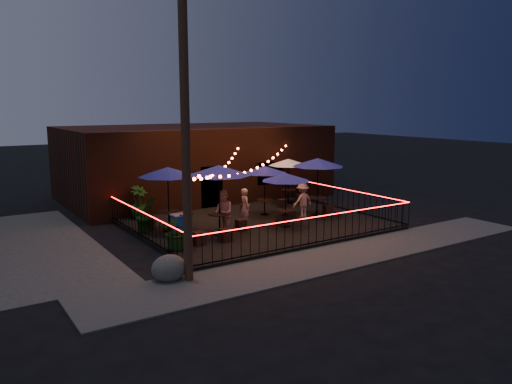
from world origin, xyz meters
TOP-DOWN VIEW (x-y plane):
  - ground at (0.00, 0.00)m, footprint 110.00×110.00m
  - patio at (0.00, 2.00)m, footprint 10.00×8.00m
  - sidewalk at (0.00, -3.25)m, footprint 18.00×2.50m
  - brick_building at (1.00, 9.99)m, footprint 14.00×8.00m
  - utility_pole at (-5.40, -2.60)m, footprint 0.26×0.26m
  - fence_front at (0.00, -2.00)m, footprint 10.00×0.04m
  - fence_left at (-5.00, 2.00)m, footprint 0.04×8.00m
  - fence_right at (5.00, 2.00)m, footprint 0.04×8.00m
  - festoon_lights at (-1.01, 1.70)m, footprint 10.02×8.72m
  - cafe_table_0 at (-2.27, 1.15)m, footprint 2.86×2.86m
  - cafe_table_1 at (-3.68, 2.81)m, footprint 2.97×2.97m
  - cafe_table_2 at (0.67, 0.82)m, footprint 2.51×2.51m
  - cafe_table_3 at (1.23, 3.18)m, footprint 2.60×2.60m
  - cafe_table_4 at (3.20, 1.79)m, footprint 3.16×3.16m
  - cafe_table_5 at (3.80, 4.80)m, footprint 2.68×2.68m
  - bistro_chair_0 at (-3.64, 0.26)m, footprint 0.45×0.45m
  - bistro_chair_1 at (-2.57, 0.18)m, footprint 0.48×0.48m
  - bistro_chair_2 at (-4.31, 3.49)m, footprint 0.39×0.39m
  - bistro_chair_3 at (-3.00, 3.69)m, footprint 0.41×0.41m
  - bistro_chair_4 at (-1.21, 1.29)m, footprint 0.40×0.40m
  - bistro_chair_5 at (0.62, 0.95)m, footprint 0.47×0.47m
  - bistro_chair_6 at (-0.43, 4.13)m, footprint 0.43×0.43m
  - bistro_chair_7 at (0.69, 4.08)m, footprint 0.45×0.45m
  - bistro_chair_8 at (1.61, 1.68)m, footprint 0.47×0.47m
  - bistro_chair_9 at (3.62, 1.49)m, footprint 0.47×0.47m
  - bistro_chair_10 at (2.88, 4.06)m, footprint 0.36×0.36m
  - bistro_chair_11 at (4.30, 4.45)m, footprint 0.41×0.41m
  - patron_a at (-0.74, 1.71)m, footprint 0.48×0.64m
  - patron_b at (-2.07, 1.20)m, footprint 0.70×0.88m
  - patron_c at (2.33, 1.75)m, footprint 1.03×0.61m
  - potted_shrub_a at (-4.47, 0.20)m, footprint 1.24×1.08m
  - potted_shrub_b at (-4.55, 3.08)m, footprint 0.82×0.67m
  - potted_shrub_c at (-3.92, 5.60)m, footprint 1.04×1.04m
  - cooler at (-3.66, 1.74)m, footprint 0.72×0.55m
  - boulder at (-5.87, -2.24)m, footprint 1.02×0.88m

SIDE VIEW (x-z plane):
  - ground at x=0.00m, z-range 0.00..0.00m
  - sidewalk at x=0.00m, z-range 0.00..0.05m
  - patio at x=0.00m, z-range 0.00..0.15m
  - bistro_chair_7 at x=0.69m, z-range 0.15..0.55m
  - bistro_chair_10 at x=2.88m, z-range 0.15..0.56m
  - bistro_chair_8 at x=1.61m, z-range 0.15..0.59m
  - bistro_chair_4 at x=-1.21m, z-range 0.15..0.60m
  - bistro_chair_11 at x=4.30m, z-range 0.15..0.60m
  - bistro_chair_3 at x=-3.00m, z-range 0.15..0.60m
  - bistro_chair_9 at x=3.62m, z-range 0.15..0.61m
  - bistro_chair_2 at x=-4.31m, z-range 0.15..0.61m
  - boulder at x=-5.87m, z-range 0.00..0.76m
  - bistro_chair_5 at x=0.62m, z-range 0.15..0.64m
  - bistro_chair_0 at x=-3.64m, z-range 0.15..0.64m
  - bistro_chair_1 at x=-2.57m, z-range 0.15..0.64m
  - bistro_chair_6 at x=-0.43m, z-range 0.15..0.65m
  - cooler at x=-3.66m, z-range 0.16..1.06m
  - fence_front at x=0.00m, z-range 0.14..1.18m
  - fence_left at x=-5.00m, z-range 0.14..1.18m
  - fence_right at x=5.00m, z-range 0.14..1.18m
  - potted_shrub_a at x=-4.47m, z-range 0.15..1.50m
  - potted_shrub_b at x=-4.55m, z-range 0.15..1.60m
  - potted_shrub_c at x=-3.92m, z-range 0.15..1.62m
  - patron_c at x=2.33m, z-range 0.15..1.72m
  - patron_a at x=-0.74m, z-range 0.15..1.77m
  - patron_b at x=-2.07m, z-range 0.15..1.89m
  - brick_building at x=1.00m, z-range 0.00..4.00m
  - cafe_table_2 at x=0.67m, z-range 1.08..3.33m
  - cafe_table_3 at x=1.23m, z-range 1.09..3.35m
  - cafe_table_5 at x=3.80m, z-range 1.10..3.40m
  - festoon_lights at x=-1.01m, z-range 1.86..3.18m
  - cafe_table_1 at x=-3.68m, z-range 1.22..3.82m
  - cafe_table_4 at x=3.20m, z-range 1.24..3.88m
  - cafe_table_0 at x=-2.27m, z-range 1.28..4.03m
  - utility_pole at x=-5.40m, z-range 0.00..8.00m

